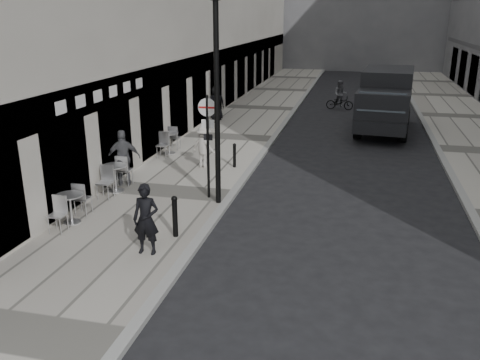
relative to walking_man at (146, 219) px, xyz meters
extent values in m
cube|color=#ADA89C|center=(-1.09, 11.87, -0.90)|extent=(4.00, 60.00, 0.12)
imported|color=black|center=(0.00, 0.00, 0.00)|extent=(0.63, 0.43, 1.69)
cylinder|color=black|center=(0.31, 3.96, 0.71)|extent=(0.08, 0.08, 3.12)
cylinder|color=white|center=(0.31, 3.96, 1.92)|extent=(0.53, 0.05, 0.53)
cube|color=#B21414|center=(0.31, 3.94, 1.92)|extent=(0.49, 0.03, 0.05)
cube|color=white|center=(0.31, 3.99, 1.43)|extent=(0.37, 0.04, 0.25)
cylinder|color=black|center=(0.71, 3.60, 2.05)|extent=(0.15, 0.15, 5.78)
cylinder|color=black|center=(0.31, 7.22, -0.43)|extent=(0.11, 0.11, 0.83)
cylinder|color=black|center=(0.31, 1.03, -0.34)|extent=(0.13, 0.13, 1.00)
cylinder|color=black|center=(4.60, 13.25, -0.51)|extent=(0.40, 0.93, 0.91)
cylinder|color=black|center=(6.59, 13.06, -0.51)|extent=(0.40, 0.93, 0.91)
cylinder|color=black|center=(4.98, 17.09, -0.51)|extent=(0.40, 0.93, 0.91)
cylinder|color=black|center=(6.97, 16.90, -0.51)|extent=(0.40, 0.93, 0.91)
cube|color=black|center=(5.89, 16.09, 0.80)|extent=(2.66, 4.29, 2.27)
cube|color=black|center=(5.59, 13.04, 0.46)|extent=(2.46, 2.25, 1.59)
cube|color=#1E2328|center=(5.50, 12.19, 0.91)|extent=(2.02, 0.59, 0.84)
imported|color=black|center=(3.45, 20.56, -0.55)|extent=(1.64, 0.72, 0.84)
imported|color=#5A595F|center=(3.45, 20.56, -0.04)|extent=(0.83, 0.68, 1.58)
imported|color=#4D4D51|center=(-2.69, 4.46, 0.07)|extent=(1.16, 0.85, 1.82)
imported|color=beige|center=(-0.76, 6.94, -0.08)|extent=(1.11, 0.84, 1.53)
imported|color=black|center=(-2.69, 15.44, 0.04)|extent=(1.03, 0.91, 1.77)
cylinder|color=silver|center=(-2.69, 1.20, -0.83)|extent=(0.46, 0.46, 0.03)
cylinder|color=silver|center=(-2.69, 1.20, -0.45)|extent=(0.06, 0.06, 0.78)
cylinder|color=silver|center=(-2.69, 1.20, -0.06)|extent=(0.73, 0.73, 0.03)
cylinder|color=silver|center=(-2.69, 8.47, -0.83)|extent=(0.48, 0.48, 0.03)
cylinder|color=silver|center=(-2.69, 8.47, -0.43)|extent=(0.07, 0.07, 0.81)
cylinder|color=silver|center=(-2.69, 8.47, -0.02)|extent=(0.77, 0.77, 0.03)
cylinder|color=silver|center=(-2.69, 3.80, -0.83)|extent=(0.49, 0.49, 0.03)
cylinder|color=silver|center=(-2.69, 3.80, -0.42)|extent=(0.07, 0.07, 0.83)
cylinder|color=silver|center=(-2.69, 3.80, -0.01)|extent=(0.78, 0.78, 0.03)
camera|label=1|loc=(4.58, -10.00, 4.51)|focal=38.00mm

